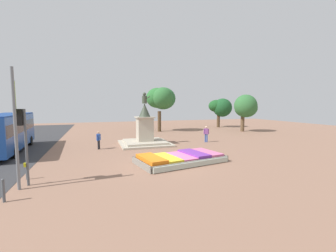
{
  "coord_description": "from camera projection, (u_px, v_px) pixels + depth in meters",
  "views": [
    {
      "loc": [
        -4.46,
        -14.47,
        3.99
      ],
      "look_at": [
        1.45,
        3.59,
        2.2
      ],
      "focal_mm": 24.0,
      "sensor_mm": 36.0,
      "label": 1
    }
  ],
  "objects": [
    {
      "name": "ground_plane",
      "position": [
        164.0,
        163.0,
        15.45
      ],
      "size": [
        79.43,
        79.43,
        0.0
      ],
      "primitive_type": "plane",
      "color": "#8C6651"
    },
    {
      "name": "flower_planter",
      "position": [
        181.0,
        159.0,
        15.63
      ],
      "size": [
        6.51,
        4.26,
        0.62
      ],
      "color": "#38281C",
      "rests_on": "ground_plane"
    },
    {
      "name": "statue_monument",
      "position": [
        145.0,
        133.0,
        22.63
      ],
      "size": [
        4.94,
        4.94,
        5.22
      ],
      "color": "#B0A692",
      "rests_on": "ground_plane"
    },
    {
      "name": "traffic_light_near_crossing",
      "position": [
        23.0,
        133.0,
        10.88
      ],
      "size": [
        0.41,
        0.28,
        3.8
      ],
      "color": "#4C5156",
      "rests_on": "ground_plane"
    },
    {
      "name": "banner_pole",
      "position": [
        15.0,
        127.0,
        10.35
      ],
      "size": [
        0.14,
        0.56,
        5.71
      ],
      "color": "slate",
      "rests_on": "ground_plane"
    },
    {
      "name": "city_bus",
      "position": [
        6.0,
        130.0,
        18.81
      ],
      "size": [
        3.05,
        9.92,
        3.22
      ],
      "color": "#1E4799",
      "rests_on": "ground_plane"
    },
    {
      "name": "pedestrian_with_handbag",
      "position": [
        99.0,
        139.0,
        20.21
      ],
      "size": [
        0.38,
        0.51,
        1.63
      ],
      "color": "black",
      "rests_on": "ground_plane"
    },
    {
      "name": "pedestrian_near_planter",
      "position": [
        206.0,
        133.0,
        24.04
      ],
      "size": [
        0.54,
        0.34,
        1.74
      ],
      "color": "#264CA5",
      "rests_on": "ground_plane"
    },
    {
      "name": "kerb_bollard_south",
      "position": [
        3.0,
        190.0,
        9.19
      ],
      "size": [
        0.12,
        0.12,
        1.0
      ],
      "color": "#4C5156",
      "rests_on": "ground_plane"
    },
    {
      "name": "kerb_bollard_mid_a",
      "position": [
        27.0,
        172.0,
        12.01
      ],
      "size": [
        0.11,
        0.11,
        0.81
      ],
      "color": "#4C5156",
      "rests_on": "ground_plane"
    },
    {
      "name": "park_tree_far_left",
      "position": [
        161.0,
        98.0,
        33.73
      ],
      "size": [
        4.49,
        4.25,
        6.65
      ],
      "color": "#4C3823",
      "rests_on": "ground_plane"
    },
    {
      "name": "park_tree_behind_statue",
      "position": [
        221.0,
        107.0,
        40.07
      ],
      "size": [
        4.03,
        3.44,
        5.13
      ],
      "color": "#4C3823",
      "rests_on": "ground_plane"
    },
    {
      "name": "park_tree_far_right",
      "position": [
        246.0,
        107.0,
        33.22
      ],
      "size": [
        3.62,
        3.36,
        5.51
      ],
      "color": "brown",
      "rests_on": "ground_plane"
    }
  ]
}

